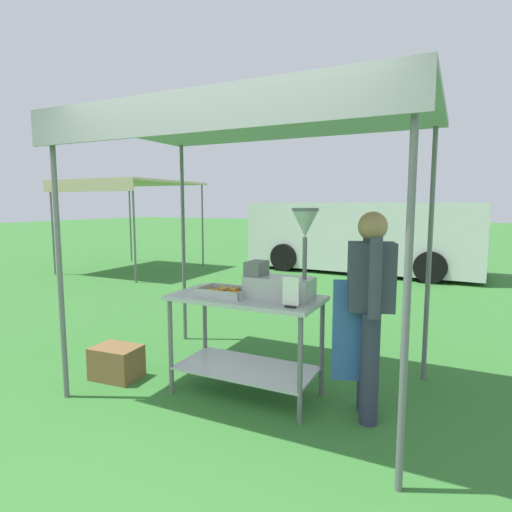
# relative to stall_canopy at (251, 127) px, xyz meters

# --- Properties ---
(ground_plane) EXTENTS (70.00, 70.00, 0.00)m
(ground_plane) POSITION_rel_stall_canopy_xyz_m (0.12, 4.52, -2.30)
(ground_plane) COLOR #33702D
(stall_canopy) EXTENTS (2.96, 1.96, 2.40)m
(stall_canopy) POSITION_rel_stall_canopy_xyz_m (0.00, 0.00, 0.00)
(stall_canopy) COLOR slate
(stall_canopy) RESTS_ON ground
(donut_cart) EXTENTS (1.30, 0.65, 0.88)m
(donut_cart) POSITION_rel_stall_canopy_xyz_m (-0.00, -0.10, -1.66)
(donut_cart) COLOR #B7B7BC
(donut_cart) RESTS_ON ground
(donut_tray) EXTENTS (0.43, 0.30, 0.07)m
(donut_tray) POSITION_rel_stall_canopy_xyz_m (-0.17, -0.17, -1.40)
(donut_tray) COLOR #B7B7BC
(donut_tray) RESTS_ON donut_cart
(donut_fryer) EXTENTS (0.61, 0.28, 0.75)m
(donut_fryer) POSITION_rel_stall_canopy_xyz_m (0.32, -0.06, -1.19)
(donut_fryer) COLOR #B7B7BC
(donut_fryer) RESTS_ON donut_cart
(menu_sign) EXTENTS (0.13, 0.05, 0.23)m
(menu_sign) POSITION_rel_stall_canopy_xyz_m (0.49, -0.31, -1.32)
(menu_sign) COLOR black
(menu_sign) RESTS_ON donut_cart
(vendor) EXTENTS (0.47, 0.53, 1.61)m
(vendor) POSITION_rel_stall_canopy_xyz_m (1.03, -0.04, -1.40)
(vendor) COLOR #2D3347
(vendor) RESTS_ON ground
(supply_crate) EXTENTS (0.46, 0.35, 0.31)m
(supply_crate) POSITION_rel_stall_canopy_xyz_m (-1.28, -0.34, -2.15)
(supply_crate) COLOR brown
(supply_crate) RESTS_ON ground
(van_white) EXTENTS (5.60, 2.34, 1.69)m
(van_white) POSITION_rel_stall_canopy_xyz_m (-0.53, 7.30, -1.42)
(van_white) COLOR white
(van_white) RESTS_ON ground
(neighbour_tent) EXTENTS (2.68, 2.80, 2.21)m
(neighbour_tent) POSITION_rel_stall_canopy_xyz_m (-5.77, 4.82, -0.17)
(neighbour_tent) COLOR slate
(neighbour_tent) RESTS_ON ground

